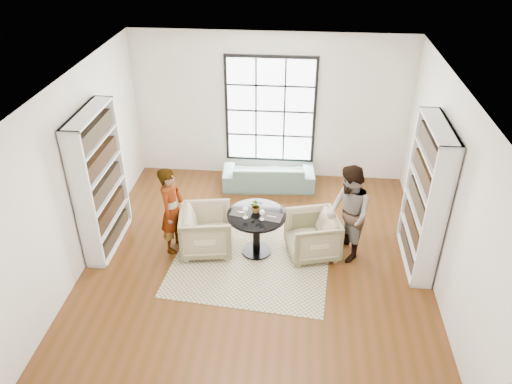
# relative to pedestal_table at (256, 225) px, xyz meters

# --- Properties ---
(ground) EXTENTS (6.00, 6.00, 0.00)m
(ground) POSITION_rel_pedestal_table_xyz_m (0.03, -0.26, -0.55)
(ground) COLOR #572C14
(room_shell) EXTENTS (6.00, 6.01, 6.00)m
(room_shell) POSITION_rel_pedestal_table_xyz_m (0.03, 0.28, 0.70)
(room_shell) COLOR silver
(room_shell) RESTS_ON ground
(rug) EXTENTS (2.72, 2.72, 0.01)m
(rug) POSITION_rel_pedestal_table_xyz_m (-0.05, -0.11, -0.55)
(rug) COLOR #BBAA8C
(rug) RESTS_ON ground
(pedestal_table) EXTENTS (0.96, 0.96, 0.76)m
(pedestal_table) POSITION_rel_pedestal_table_xyz_m (0.00, 0.00, 0.00)
(pedestal_table) COLOR black
(pedestal_table) RESTS_ON ground
(sofa) EXTENTS (1.89, 0.85, 0.54)m
(sofa) POSITION_rel_pedestal_table_xyz_m (0.04, 2.19, -0.29)
(sofa) COLOR slate
(sofa) RESTS_ON ground
(armchair_left) EXTENTS (0.97, 0.95, 0.77)m
(armchair_left) POSITION_rel_pedestal_table_xyz_m (-0.83, 0.00, -0.17)
(armchair_left) COLOR tan
(armchair_left) RESTS_ON ground
(armchair_right) EXTENTS (0.98, 0.97, 0.74)m
(armchair_right) POSITION_rel_pedestal_table_xyz_m (0.91, 0.05, -0.19)
(armchair_right) COLOR tan
(armchair_right) RESTS_ON ground
(person_left) EXTENTS (0.47, 0.62, 1.52)m
(person_left) POSITION_rel_pedestal_table_xyz_m (-1.38, 0.00, 0.21)
(person_left) COLOR gray
(person_left) RESTS_ON ground
(person_right) EXTENTS (0.83, 0.95, 1.64)m
(person_right) POSITION_rel_pedestal_table_xyz_m (1.46, 0.05, 0.27)
(person_right) COLOR gray
(person_right) RESTS_ON ground
(placemat_left) EXTENTS (0.39, 0.32, 0.01)m
(placemat_left) POSITION_rel_pedestal_table_xyz_m (-0.24, 0.02, 0.21)
(placemat_left) COLOR #282523
(placemat_left) RESTS_ON pedestal_table
(placemat_right) EXTENTS (0.39, 0.32, 0.01)m
(placemat_right) POSITION_rel_pedestal_table_xyz_m (0.24, -0.06, 0.21)
(placemat_right) COLOR #282523
(placemat_right) RESTS_ON pedestal_table
(cutlery_left) EXTENTS (0.18, 0.24, 0.01)m
(cutlery_left) POSITION_rel_pedestal_table_xyz_m (-0.24, 0.02, 0.22)
(cutlery_left) COLOR silver
(cutlery_left) RESTS_ON placemat_left
(cutlery_right) EXTENTS (0.18, 0.24, 0.01)m
(cutlery_right) POSITION_rel_pedestal_table_xyz_m (0.24, -0.06, 0.22)
(cutlery_right) COLOR silver
(cutlery_right) RESTS_ON placemat_right
(wine_glass_left) EXTENTS (0.10, 0.10, 0.21)m
(wine_glass_left) POSITION_rel_pedestal_table_xyz_m (-0.17, -0.11, 0.36)
(wine_glass_left) COLOR silver
(wine_glass_left) RESTS_ON pedestal_table
(wine_glass_right) EXTENTS (0.08, 0.08, 0.19)m
(wine_glass_right) POSITION_rel_pedestal_table_xyz_m (0.10, -0.14, 0.34)
(wine_glass_right) COLOR silver
(wine_glass_right) RESTS_ON pedestal_table
(flower_centerpiece) EXTENTS (0.24, 0.21, 0.23)m
(flower_centerpiece) POSITION_rel_pedestal_table_xyz_m (-0.01, 0.07, 0.33)
(flower_centerpiece) COLOR gray
(flower_centerpiece) RESTS_ON pedestal_table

